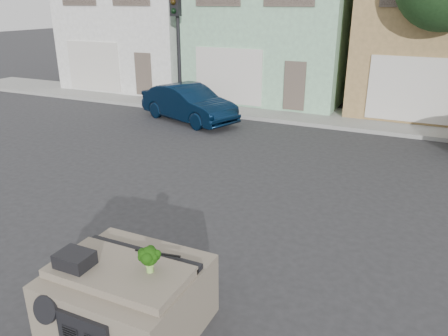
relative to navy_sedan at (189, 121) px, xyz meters
The scene contains 10 objects.
ground_plane 9.35m from the navy_sedan, 56.96° to the right, with size 120.00×120.00×0.00m, color #303033.
sidewalk 5.75m from the navy_sedan, 27.54° to the left, with size 40.00×3.00×0.15m, color gray.
townhouse_white 9.66m from the navy_sedan, 131.55° to the left, with size 7.20×8.20×7.55m, color silver.
townhouse_mint 7.82m from the navy_sedan, 76.50° to the left, with size 7.20×8.20×7.55m, color #90C59D.
navy_sedan is the anchor object (origin of this frame).
traffic_signal 3.35m from the navy_sedan, 130.18° to the left, with size 0.40×0.40×5.10m, color black.
car_dashboard 11.99m from the navy_sedan, 64.81° to the right, with size 2.00×1.80×1.12m, color #766B5A.
instrument_hump 12.13m from the navy_sedan, 68.01° to the right, with size 0.48×0.38×0.20m, color black.
wiper_arm 11.82m from the navy_sedan, 62.79° to the right, with size 0.70×0.03×0.02m, color black.
broccoli 12.27m from the navy_sedan, 63.05° to the right, with size 0.31×0.31×0.38m, color #123507.
Camera 1 is at (3.43, -7.13, 4.52)m, focal length 35.00 mm.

